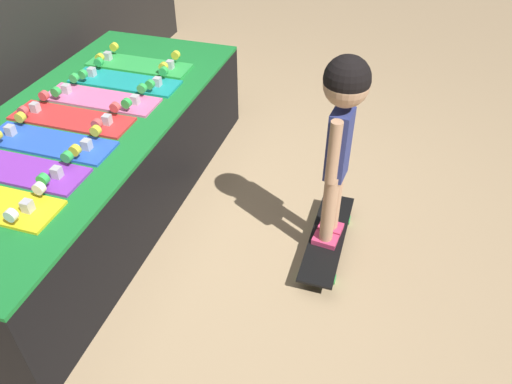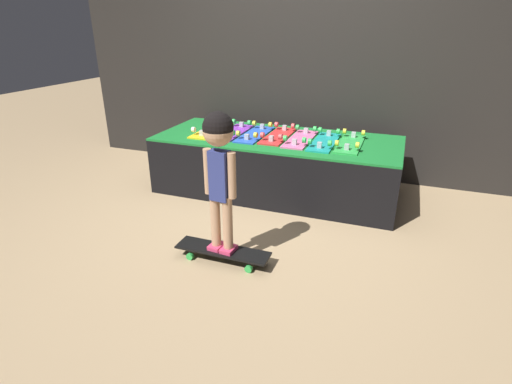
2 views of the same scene
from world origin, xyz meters
name	(u,v)px [view 1 (image 1 of 2)]	position (x,y,z in m)	size (l,w,h in m)	color
ground_plane	(198,224)	(0.00, 0.00, 0.00)	(16.00, 16.00, 0.00)	tan
display_rack	(88,164)	(0.00, 0.65, 0.28)	(2.37, 0.99, 0.57)	black
skateboard_purple_on_rack	(17,168)	(-0.47, 0.66, 0.59)	(0.21, 0.66, 0.09)	purple
skateboard_blue_on_rack	(49,141)	(-0.24, 0.65, 0.59)	(0.21, 0.66, 0.09)	blue
skateboard_red_on_rack	(71,117)	(0.00, 0.68, 0.59)	(0.21, 0.66, 0.09)	red
skateboard_pink_on_rack	(101,98)	(0.24, 0.64, 0.59)	(0.21, 0.66, 0.09)	pink
skateboard_teal_on_rack	(125,80)	(0.47, 0.62, 0.59)	(0.21, 0.66, 0.09)	teal
skateboard_green_on_rack	(139,64)	(0.71, 0.65, 0.59)	(0.21, 0.66, 0.09)	green
skateboard_on_floor	(327,238)	(0.03, -0.74, 0.07)	(0.70, 0.18, 0.09)	black
child	(342,120)	(0.03, -0.74, 0.80)	(0.24, 0.20, 1.01)	#E03D6B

